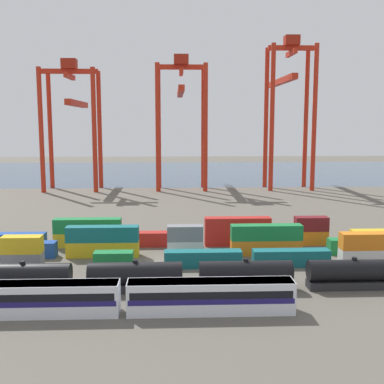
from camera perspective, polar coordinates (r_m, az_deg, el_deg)
ground_plane at (r=117.55m, az=-3.29°, el=-2.78°), size 420.00×420.00×0.00m
harbour_water at (r=221.61m, az=-2.86°, el=2.39°), size 400.00×110.00×0.01m
passenger_train at (r=58.20m, az=-8.18°, el=-12.18°), size 40.38×3.14×3.90m
freight_tank_row at (r=65.25m, az=-0.15°, el=-9.92°), size 56.96×2.86×4.32m
shipping_container_1 at (r=78.99m, az=-19.46°, el=-7.73°), size 6.04×2.44×2.60m
shipping_container_2 at (r=78.34m, az=-19.55°, el=-5.90°), size 6.04×2.44×2.60m
shipping_container_3 at (r=76.09m, az=-9.30°, el=-7.96°), size 6.04×2.44×2.60m
shipping_container_4 at (r=75.68m, az=1.31°, el=-7.94°), size 12.10×2.44×2.60m
shipping_container_5 at (r=77.79m, az=11.68°, el=-7.67°), size 12.10×2.44×2.60m
shipping_container_6 at (r=82.24m, az=21.20°, el=-7.19°), size 12.10×2.44×2.60m
shipping_container_7 at (r=81.61m, az=21.30°, el=-5.43°), size 12.10×2.44×2.60m
shipping_container_9 at (r=85.87m, az=-19.81°, el=-6.48°), size 12.10×2.44×2.60m
shipping_container_10 at (r=82.79m, az=-10.55°, el=-6.67°), size 12.10×2.44×2.60m
shipping_container_11 at (r=82.17m, az=-10.59°, el=-4.91°), size 12.10×2.44×2.60m
shipping_container_12 at (r=81.97m, az=-0.83°, el=-6.68°), size 6.04×2.44×2.60m
shipping_container_13 at (r=81.34m, az=-0.84°, el=-4.91°), size 6.04×2.44×2.60m
shipping_container_14 at (r=83.48m, az=8.80°, el=-6.50°), size 12.10×2.44×2.60m
shipping_container_15 at (r=82.87m, az=8.84°, el=-4.76°), size 12.10×2.44×2.60m
shipping_container_16 at (r=87.20m, az=17.83°, el=-6.17°), size 6.04×2.44×2.60m
shipping_container_17 at (r=93.07m, az=-20.64°, el=-5.40°), size 12.10×2.44×2.60m
shipping_container_18 at (r=89.73m, az=-12.27°, el=-5.56°), size 12.10×2.44×2.60m
shipping_container_19 at (r=89.16m, az=-12.32°, el=-3.93°), size 12.10×2.44×2.60m
shipping_container_20 at (r=88.40m, az=-3.44°, el=-5.59°), size 12.10×2.44×2.60m
shipping_container_21 at (r=89.19m, az=5.43°, el=-5.49°), size 12.10×2.44×2.60m
shipping_container_22 at (r=88.61m, az=5.46°, el=-3.85°), size 12.10×2.44×2.60m
shipping_container_23 at (r=92.03m, az=13.95°, el=-5.27°), size 6.04×2.44×2.60m
shipping_container_24 at (r=91.47m, az=14.01°, el=-3.68°), size 6.04×2.44×2.60m
shipping_container_25 at (r=96.75m, az=21.80°, el=-4.96°), size 12.10×2.44×2.60m
gantry_crane_west at (r=167.95m, az=-14.04°, el=9.17°), size 18.51×34.10×43.15m
gantry_crane_central at (r=165.82m, az=-1.31°, el=10.04°), size 17.08×40.85×44.68m
gantry_crane_east at (r=170.17m, az=11.34°, el=10.90°), size 15.63×39.59×51.00m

